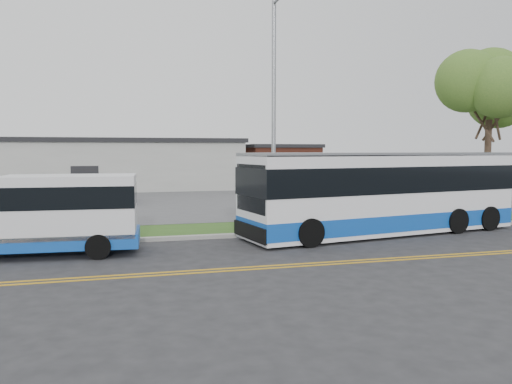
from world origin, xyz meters
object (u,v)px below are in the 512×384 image
object	(u,v)px
streetlight_near	(274,106)
parked_car_a	(115,190)
transit_bus	(382,193)
tree_east	(490,92)
shuttle_bus	(49,213)

from	to	relation	value
streetlight_near	parked_car_a	distance (m)	14.61
streetlight_near	transit_bus	xyz separation A→B (m)	(3.90, -2.28, -3.57)
tree_east	transit_bus	size ratio (longest dim) A/B	0.69
parked_car_a	tree_east	bearing A→B (deg)	-37.22
transit_bus	parked_car_a	distance (m)	17.99
streetlight_near	shuttle_bus	xyz separation A→B (m)	(-8.57, -3.22, -3.86)
shuttle_bus	parked_car_a	size ratio (longest dim) A/B	1.48
streetlight_near	parked_car_a	size ratio (longest dim) A/B	2.05
streetlight_near	shuttle_bus	bearing A→B (deg)	-159.40
tree_east	streetlight_near	world-z (taller)	streetlight_near
transit_bus	shuttle_bus	bearing A→B (deg)	174.52
tree_east	transit_bus	distance (m)	8.81
streetlight_near	shuttle_bus	size ratio (longest dim) A/B	1.39
streetlight_near	transit_bus	bearing A→B (deg)	-30.29
shuttle_bus	transit_bus	xyz separation A→B (m)	(12.47, 0.95, 0.29)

